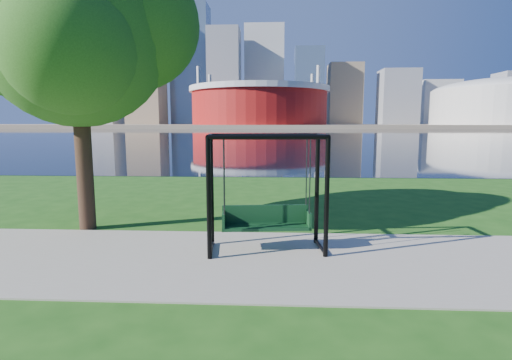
{
  "coord_description": "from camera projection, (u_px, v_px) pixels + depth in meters",
  "views": [
    {
      "loc": [
        0.59,
        -8.19,
        2.73
      ],
      "look_at": [
        0.17,
        0.0,
        1.57
      ],
      "focal_mm": 28.0,
      "sensor_mm": 36.0,
      "label": 1
    }
  ],
  "objects": [
    {
      "name": "skyline",
      "position": [
        271.0,
        82.0,
        319.48
      ],
      "size": [
        392.0,
        66.0,
        96.5
      ],
      "color": "gray",
      "rests_on": "far_bank"
    },
    {
      "name": "park_tree",
      "position": [
        75.0,
        29.0,
        9.78
      ],
      "size": [
        5.83,
        5.26,
        7.24
      ],
      "color": "black",
      "rests_on": "ground"
    },
    {
      "name": "stadium",
      "position": [
        259.0,
        104.0,
        239.38
      ],
      "size": [
        83.0,
        83.0,
        32.0
      ],
      "color": "maroon",
      "rests_on": "far_bank"
    },
    {
      "name": "far_bank",
      "position": [
        276.0,
        126.0,
        310.92
      ],
      "size": [
        900.0,
        228.0,
        2.0
      ],
      "primitive_type": "cube",
      "color": "#937F60",
      "rests_on": "ground"
    },
    {
      "name": "path",
      "position": [
        246.0,
        260.0,
        8.01
      ],
      "size": [
        120.0,
        4.0,
        0.03
      ],
      "primitive_type": "cube",
      "color": "#9E937F",
      "rests_on": "ground"
    },
    {
      "name": "swing",
      "position": [
        266.0,
        196.0,
        8.45
      ],
      "size": [
        2.56,
        1.32,
        2.52
      ],
      "rotation": [
        0.0,
        0.0,
        0.11
      ],
      "color": "black",
      "rests_on": "ground"
    },
    {
      "name": "arena",
      "position": [
        508.0,
        101.0,
        231.71
      ],
      "size": [
        84.0,
        84.0,
        26.56
      ],
      "color": "beige",
      "rests_on": "far_bank"
    },
    {
      "name": "ground",
      "position": [
        248.0,
        253.0,
        8.51
      ],
      "size": [
        900.0,
        900.0,
        0.0
      ],
      "primitive_type": "plane",
      "color": "#1E5114",
      "rests_on": "ground"
    },
    {
      "name": "river",
      "position": [
        275.0,
        133.0,
        109.36
      ],
      "size": [
        900.0,
        180.0,
        0.02
      ],
      "primitive_type": "cube",
      "color": "black",
      "rests_on": "ground"
    }
  ]
}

